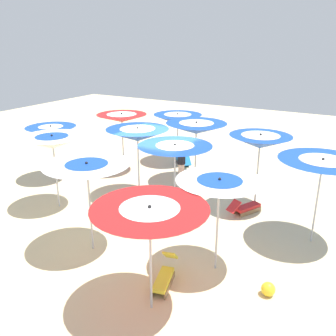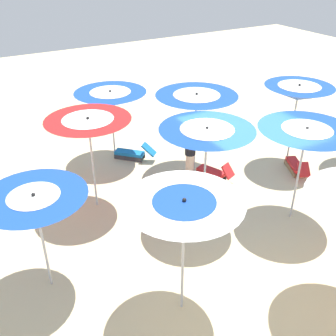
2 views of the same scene
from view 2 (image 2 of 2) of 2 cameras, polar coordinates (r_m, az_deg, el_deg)
name	(u,v)px [view 2 (image 2 of 2)]	position (r m, az deg, el deg)	size (l,w,h in m)	color
ground	(242,215)	(10.19, 10.76, -6.76)	(38.49, 38.49, 0.04)	beige
beach_umbrella_4	(306,135)	(9.29, 19.40, 4.54)	(2.17, 2.17, 2.47)	#B2B2B7
beach_umbrella_5	(298,93)	(11.89, 18.38, 10.33)	(1.95, 1.95, 2.54)	#B2B2B7
beach_umbrella_6	(184,211)	(6.37, 2.34, -6.28)	(1.96, 1.96, 2.48)	#B2B2B7
beach_umbrella_7	(207,138)	(8.71, 5.64, 4.43)	(2.13, 2.13, 2.52)	#B2B2B7
beach_umbrella_8	(196,102)	(11.00, 4.14, 9.59)	(2.28, 2.28, 2.42)	#B2B2B7
beach_umbrella_9	(35,203)	(7.36, -18.74, -4.88)	(1.91, 1.91, 2.20)	#B2B2B7
beach_umbrella_10	(88,125)	(9.41, -11.47, 6.10)	(2.03, 2.03, 2.49)	#B2B2B7
beach_umbrella_11	(111,99)	(11.85, -8.31, 9.92)	(2.13, 2.13, 2.25)	#B2B2B7
lounger_0	(214,172)	(11.44, 6.68, -0.60)	(0.75, 1.16, 0.58)	#333338
lounger_1	(296,166)	(12.29, 18.15, 0.28)	(0.86, 1.29, 0.55)	olive
lounger_3	(133,153)	(12.45, -5.13, 2.19)	(1.16, 1.17, 0.59)	#333338
beachgoer_0	(190,151)	(11.02, 3.24, 2.47)	(0.30, 0.30, 1.72)	beige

